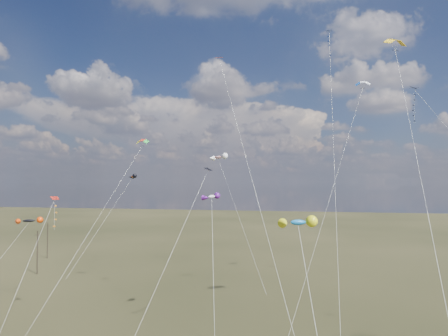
# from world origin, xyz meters

# --- Properties ---
(utility_pole_near) EXTENTS (1.40, 0.20, 8.00)m
(utility_pole_near) POSITION_xyz_m (-38.00, 30.00, 4.09)
(utility_pole_near) COLOR black
(utility_pole_near) RESTS_ON ground
(utility_pole_far) EXTENTS (1.40, 0.20, 8.00)m
(utility_pole_far) POSITION_xyz_m (-46.00, 44.00, 4.09)
(utility_pole_far) COLOR black
(utility_pole_far) RESTS_ON ground
(diamond_black_high) EXTENTS (16.01, 21.07, 31.76)m
(diamond_black_high) POSITION_xyz_m (28.30, 28.37, 27.08)
(diamond_black_high) COLOR black
(diamond_black_high) RESTS_ON ground
(diamond_navy_tall) EXTENTS (1.52, 32.51, 41.79)m
(diamond_navy_tall) POSITION_xyz_m (14.76, 27.24, 35.71)
(diamond_navy_tall) COLOR navy
(diamond_navy_tall) RESTS_ON ground
(diamond_black_mid) EXTENTS (5.16, 14.68, 18.77)m
(diamond_black_mid) POSITION_xyz_m (-1.32, 5.31, 13.35)
(diamond_black_mid) COLOR black
(diamond_black_mid) RESTS_ON ground
(diamond_red_low) EXTENTS (1.11, 10.69, 15.32)m
(diamond_red_low) POSITION_xyz_m (-19.02, 7.33, 12.61)
(diamond_red_low) COLOR #A31C12
(diamond_red_low) RESTS_ON ground
(diamond_orange_center) EXTENTS (11.70, 17.00, 32.93)m
(diamond_orange_center) POSITION_xyz_m (3.65, 8.18, 23.37)
(diamond_orange_center) COLOR #D8461B
(diamond_orange_center) RESTS_ON ground
(parafoil_yellow) EXTENTS (3.65, 30.38, 33.59)m
(parafoil_yellow) POSITION_xyz_m (20.94, 11.08, 32.75)
(parafoil_yellow) COLOR yellow
(parafoil_yellow) RESTS_ON ground
(parafoil_blue_white) EXTENTS (12.19, 23.43, 33.52)m
(parafoil_blue_white) POSITION_xyz_m (19.82, 30.18, 32.68)
(parafoil_blue_white) COLOR #104FB0
(parafoil_blue_white) RESTS_ON ground
(parafoil_tricolor) EXTENTS (5.90, 20.80, 23.99)m
(parafoil_tricolor) POSITION_xyz_m (-13.47, 20.97, 23.26)
(parafoil_tricolor) COLOR #F9F60A
(parafoil_tricolor) RESTS_ON ground
(novelty_black_orange) EXTENTS (5.41, 10.20, 12.09)m
(novelty_black_orange) POSITION_xyz_m (-27.30, 13.82, 11.58)
(novelty_black_orange) COLOR black
(novelty_black_orange) RESTS_ON ground
(novelty_orange_black) EXTENTS (9.02, 11.31, 18.68)m
(novelty_orange_black) POSITION_xyz_m (-22.64, 37.54, 18.05)
(novelty_orange_black) COLOR #CB4C15
(novelty_orange_black) RESTS_ON ground
(novelty_white_purple) EXTENTS (3.68, 11.70, 15.87)m
(novelty_white_purple) POSITION_xyz_m (1.05, 6.59, 15.40)
(novelty_white_purple) COLOR white
(novelty_white_purple) RESTS_ON ground
(novelty_redwhite_stripe) EXTENTS (12.85, 16.22, 22.60)m
(novelty_redwhite_stripe) POSITION_xyz_m (-5.74, 39.74, 21.83)
(novelty_redwhite_stripe) COLOR red
(novelty_redwhite_stripe) RESTS_ON ground
(novelty_blue_yellow) EXTENTS (4.06, 12.01, 14.65)m
(novelty_blue_yellow) POSITION_xyz_m (10.64, -6.35, 14.11)
(novelty_blue_yellow) COLOR #1369AE
(novelty_blue_yellow) RESTS_ON ground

